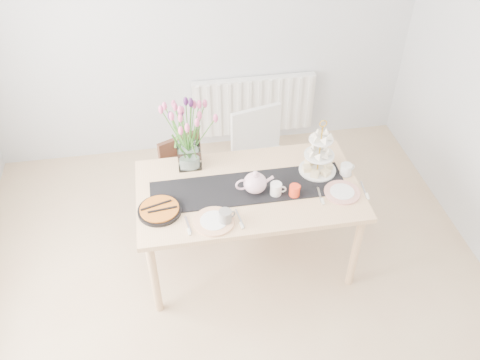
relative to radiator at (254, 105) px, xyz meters
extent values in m
plane|color=tan|center=(-0.50, -2.19, -0.45)|extent=(4.50, 4.50, 0.00)
plane|color=silver|center=(-0.50, 0.06, 0.85)|extent=(4.00, 0.00, 4.00)
cube|color=white|center=(0.00, 0.00, 0.00)|extent=(1.20, 0.08, 0.60)
cube|color=tan|center=(-0.34, -1.53, 0.28)|extent=(1.60, 0.90, 0.04)
cylinder|color=tan|center=(-1.07, -1.91, -0.09)|extent=(0.06, 0.06, 0.71)
cylinder|color=tan|center=(0.39, -1.91, -0.09)|extent=(0.06, 0.06, 0.71)
cylinder|color=tan|center=(-1.07, -1.15, -0.09)|extent=(0.06, 0.06, 0.71)
cylinder|color=tan|center=(0.39, -1.15, -0.09)|extent=(0.06, 0.06, 0.71)
cube|color=#3C1F16|center=(-0.72, -0.99, -0.07)|extent=(0.49, 0.49, 0.04)
cube|color=#3C1F16|center=(-0.79, -0.84, 0.13)|extent=(0.36, 0.19, 0.36)
cylinder|color=#3C1F16|center=(-0.81, -1.23, -0.27)|extent=(0.04, 0.04, 0.36)
cylinder|color=#3C1F16|center=(-0.48, -1.08, -0.27)|extent=(0.04, 0.04, 0.36)
cylinder|color=#3C1F16|center=(-0.96, -0.90, -0.27)|extent=(0.04, 0.04, 0.36)
cylinder|color=#3C1F16|center=(-0.63, -0.75, -0.27)|extent=(0.04, 0.04, 0.36)
cube|color=silver|center=(-0.08, -0.94, 0.01)|extent=(0.54, 0.54, 0.04)
cube|color=silver|center=(-0.13, -0.75, 0.24)|extent=(0.44, 0.15, 0.42)
cylinder|color=silver|center=(-0.21, -1.16, -0.23)|extent=(0.04, 0.04, 0.44)
cylinder|color=silver|center=(0.14, -1.08, -0.23)|extent=(0.04, 0.04, 0.44)
cylinder|color=silver|center=(-0.30, -0.81, -0.23)|extent=(0.04, 0.04, 0.44)
cylinder|color=silver|center=(0.05, -0.73, -0.23)|extent=(0.04, 0.04, 0.44)
cube|color=black|center=(-0.34, -1.53, 0.30)|extent=(1.40, 0.35, 0.01)
cube|color=silver|center=(-0.73, -1.19, 0.39)|extent=(0.17, 0.17, 0.17)
cylinder|color=gold|center=(0.20, -1.43, 0.50)|extent=(0.01, 0.01, 0.40)
cylinder|color=white|center=(0.20, -1.43, 0.31)|extent=(0.28, 0.28, 0.01)
cylinder|color=white|center=(0.20, -1.43, 0.46)|extent=(0.22, 0.22, 0.01)
cylinder|color=white|center=(0.20, -1.43, 0.59)|extent=(0.17, 0.17, 0.01)
cylinder|color=white|center=(0.40, -1.50, 0.34)|extent=(0.11, 0.11, 0.09)
cylinder|color=black|center=(-0.98, -1.67, 0.31)|extent=(0.30, 0.30, 0.03)
cylinder|color=#C3741B|center=(-0.98, -1.67, 0.33)|extent=(0.27, 0.27, 0.01)
cylinder|color=gray|center=(-0.55, -1.84, 0.35)|extent=(0.11, 0.11, 0.10)
cylinder|color=white|center=(-0.16, -1.63, 0.35)|extent=(0.10, 0.10, 0.10)
cylinder|color=#FC3D1C|center=(-0.03, -1.66, 0.34)|extent=(0.11, 0.11, 0.09)
cylinder|color=silver|center=(-0.62, -1.83, 0.31)|extent=(0.32, 0.32, 0.01)
cylinder|color=white|center=(0.31, -1.70, 0.31)|extent=(0.28, 0.28, 0.01)
camera|label=1|loc=(-0.85, -4.20, 2.73)|focal=38.00mm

